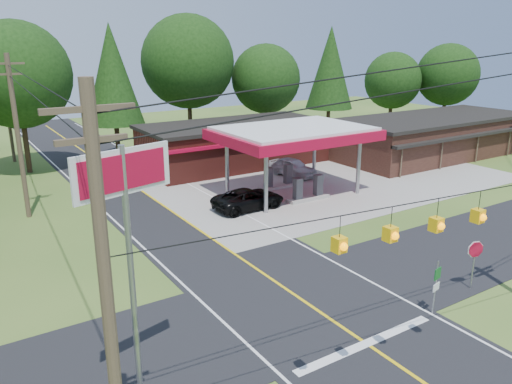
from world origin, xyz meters
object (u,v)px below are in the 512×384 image
gas_canopy (294,136)px  suv_car (248,199)px  sedan_car (293,167)px  octagonal_stop_sign (475,254)px  big_stop_sign (127,214)px

gas_canopy → suv_car: gas_canopy is taller
sedan_car → octagonal_stop_sign: octagonal_stop_sign is taller
sedan_car → octagonal_stop_sign: 20.65m
suv_car → sedan_car: bearing=-57.3°
gas_canopy → octagonal_stop_sign: bearing=-97.1°
suv_car → gas_canopy: bearing=-77.2°
sedan_car → suv_car: bearing=-158.0°
gas_canopy → sedan_car: gas_canopy is taller
suv_car → sedan_car: sedan_car is taller
gas_canopy → suv_car: bearing=-165.2°
suv_car → octagonal_stop_sign: size_ratio=2.13×
gas_canopy → suv_car: size_ratio=2.16×
suv_car → octagonal_stop_sign: octagonal_stop_sign is taller
big_stop_sign → octagonal_stop_sign: bearing=-3.8°
big_stop_sign → sedan_car: bearing=43.5°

